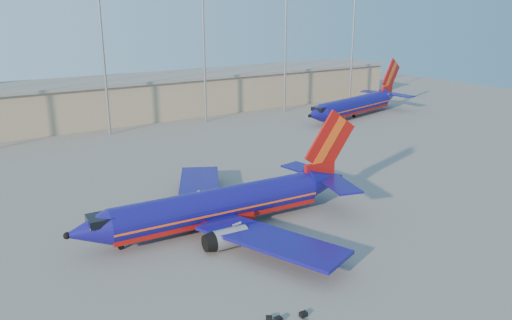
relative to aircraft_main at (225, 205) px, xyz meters
name	(u,v)px	position (x,y,z in m)	size (l,w,h in m)	color
ground	(275,208)	(7.33, 1.21, -2.40)	(220.00, 220.00, 0.00)	slate
terminal_building	(160,95)	(17.33, 59.21, 1.91)	(122.00, 16.00, 8.50)	gray
light_mast_row	(156,35)	(12.33, 47.21, 15.15)	(101.60, 1.60, 28.65)	gray
aircraft_main	(225,205)	(0.00, 0.00, 0.00)	(33.26, 31.93, 11.26)	navy
aircraft_second	(357,104)	(51.81, 33.98, 0.24)	(33.52, 15.10, 11.52)	navy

